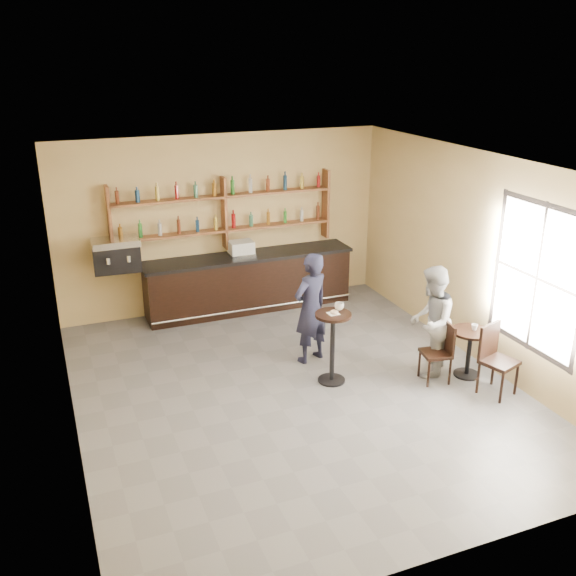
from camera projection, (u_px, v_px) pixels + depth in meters
name	position (u px, v px, depth m)	size (l,w,h in m)	color
floor	(296.00, 390.00, 9.18)	(7.00, 7.00, 0.00)	#5E5E63
ceiling	(297.00, 166.00, 8.05)	(7.00, 7.00, 0.00)	white
wall_back	(223.00, 223.00, 11.65)	(7.00, 7.00, 0.00)	tan
wall_front	(450.00, 415.00, 5.57)	(7.00, 7.00, 0.00)	tan
wall_left	(62.00, 318.00, 7.57)	(7.00, 7.00, 0.00)	tan
wall_right	(480.00, 259.00, 9.66)	(7.00, 7.00, 0.00)	tan
window_pane	(537.00, 278.00, 8.58)	(2.00, 2.00, 0.00)	white
window_frame	(537.00, 278.00, 8.57)	(0.04, 1.70, 2.10)	black
shelf_unit	(224.00, 213.00, 11.47)	(4.00, 0.26, 1.40)	brown
liquor_bottles	(224.00, 204.00, 11.41)	(3.68, 0.10, 1.00)	#8C5919
bar_counter	(249.00, 282.00, 11.85)	(3.89, 0.76, 1.05)	black
espresso_machine	(116.00, 255.00, 10.76)	(0.77, 0.49, 0.55)	black
pastry_case	(241.00, 248.00, 11.57)	(0.45, 0.36, 0.27)	silver
pedestal_table	(332.00, 348.00, 9.23)	(0.52, 0.52, 1.07)	black
napkin	(333.00, 313.00, 9.04)	(0.15, 0.15, 0.00)	white
donut	(334.00, 312.00, 9.03)	(0.12, 0.12, 0.04)	#B87A43
cup_pedestal	(339.00, 306.00, 9.16)	(0.13, 0.13, 0.10)	white
man_main	(311.00, 308.00, 9.76)	(0.64, 0.42, 1.75)	black
cafe_table	(469.00, 353.00, 9.46)	(0.58, 0.58, 0.73)	black
cup_cafe	(474.00, 327.00, 9.33)	(0.09, 0.09, 0.09)	white
chair_west	(436.00, 353.00, 9.28)	(0.39, 0.39, 0.90)	black
chair_south	(499.00, 361.00, 8.90)	(0.44, 0.44, 1.01)	black
patron_second	(431.00, 322.00, 9.36)	(0.82, 0.64, 1.68)	#9A9B9F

